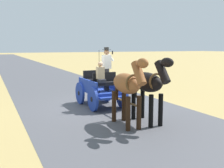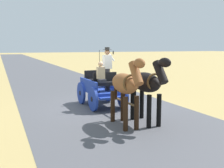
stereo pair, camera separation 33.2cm
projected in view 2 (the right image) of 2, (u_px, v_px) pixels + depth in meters
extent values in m
plane|color=tan|center=(98.00, 106.00, 11.55)|extent=(200.00, 200.00, 0.00)
cube|color=#4C4C51|center=(98.00, 106.00, 11.55)|extent=(6.43, 160.00, 0.01)
cube|color=#1E3899|center=(101.00, 91.00, 11.50)|extent=(1.24, 2.22, 0.12)
cube|color=#1E3899|center=(113.00, 83.00, 11.69)|extent=(0.09, 2.09, 0.44)
cube|color=#1E3899|center=(88.00, 85.00, 11.24)|extent=(0.09, 2.09, 0.44)
cube|color=#1E3899|center=(113.00, 98.00, 10.41)|extent=(1.08, 0.26, 0.08)
cube|color=#1E3899|center=(92.00, 91.00, 12.62)|extent=(0.72, 0.21, 0.06)
cube|color=black|center=(107.00, 84.00, 10.90)|extent=(1.03, 0.38, 0.14)
cube|color=black|center=(105.00, 78.00, 11.03)|extent=(1.02, 0.10, 0.44)
cube|color=black|center=(97.00, 80.00, 11.90)|extent=(1.03, 0.38, 0.14)
cube|color=black|center=(95.00, 75.00, 12.03)|extent=(1.02, 0.10, 0.44)
cylinder|color=#1E3899|center=(123.00, 97.00, 11.09)|extent=(0.12, 0.96, 0.96)
cylinder|color=black|center=(123.00, 97.00, 11.09)|extent=(0.12, 0.21, 0.21)
cylinder|color=#1E3899|center=(93.00, 99.00, 10.57)|extent=(0.12, 0.96, 0.96)
cylinder|color=black|center=(93.00, 99.00, 10.57)|extent=(0.12, 0.21, 0.21)
cylinder|color=#1E3899|center=(108.00, 91.00, 12.49)|extent=(0.12, 0.96, 0.96)
cylinder|color=black|center=(108.00, 91.00, 12.49)|extent=(0.12, 0.21, 0.21)
cylinder|color=#1E3899|center=(81.00, 93.00, 11.97)|extent=(0.12, 0.96, 0.96)
cylinder|color=black|center=(81.00, 93.00, 11.97)|extent=(0.12, 0.21, 0.21)
cylinder|color=brown|center=(124.00, 101.00, 9.52)|extent=(0.10, 2.00, 0.07)
cylinder|color=black|center=(99.00, 67.00, 10.69)|extent=(0.02, 0.02, 1.30)
cylinder|color=#2D2D33|center=(107.00, 79.00, 11.19)|extent=(0.22, 0.22, 0.90)
cube|color=silver|center=(107.00, 62.00, 11.09)|extent=(0.34, 0.23, 0.56)
sphere|color=#9E7051|center=(107.00, 52.00, 11.04)|extent=(0.22, 0.22, 0.22)
cylinder|color=black|center=(107.00, 50.00, 11.02)|extent=(0.36, 0.36, 0.01)
cylinder|color=black|center=(107.00, 48.00, 11.02)|extent=(0.20, 0.20, 0.10)
cylinder|color=silver|center=(112.00, 57.00, 11.10)|extent=(0.26, 0.08, 0.32)
cube|color=black|center=(113.00, 53.00, 11.08)|extent=(0.02, 0.07, 0.14)
cube|color=#2D2D33|center=(102.00, 81.00, 10.67)|extent=(0.29, 0.32, 0.14)
cube|color=tan|center=(101.00, 73.00, 10.74)|extent=(0.30, 0.20, 0.48)
sphere|color=tan|center=(101.00, 64.00, 10.69)|extent=(0.20, 0.20, 0.20)
ellipsoid|color=black|center=(146.00, 82.00, 8.84)|extent=(0.58, 1.57, 0.64)
cylinder|color=black|center=(159.00, 110.00, 8.54)|extent=(0.15, 0.15, 1.05)
cylinder|color=black|center=(149.00, 111.00, 8.39)|extent=(0.15, 0.15, 1.05)
cylinder|color=black|center=(142.00, 104.00, 9.53)|extent=(0.15, 0.15, 1.05)
cylinder|color=black|center=(133.00, 105.00, 9.38)|extent=(0.15, 0.15, 1.05)
cylinder|color=black|center=(160.00, 72.00, 8.02)|extent=(0.27, 0.65, 0.73)
ellipsoid|color=black|center=(165.00, 63.00, 7.78)|extent=(0.23, 0.54, 0.28)
cube|color=black|center=(160.00, 71.00, 8.04)|extent=(0.07, 0.50, 0.56)
cylinder|color=black|center=(135.00, 88.00, 9.56)|extent=(0.11, 0.11, 0.70)
torus|color=brown|center=(155.00, 82.00, 8.34)|extent=(0.55, 0.08, 0.55)
ellipsoid|color=brown|center=(124.00, 83.00, 8.53)|extent=(0.62, 1.58, 0.64)
cylinder|color=black|center=(137.00, 113.00, 8.21)|extent=(0.15, 0.15, 1.05)
cylinder|color=black|center=(126.00, 114.00, 8.08)|extent=(0.15, 0.15, 1.05)
cylinder|color=black|center=(123.00, 106.00, 9.22)|extent=(0.15, 0.15, 1.05)
cylinder|color=black|center=(113.00, 106.00, 9.09)|extent=(0.15, 0.15, 1.05)
cylinder|color=brown|center=(136.00, 73.00, 7.69)|extent=(0.29, 0.66, 0.73)
ellipsoid|color=brown|center=(139.00, 63.00, 7.45)|extent=(0.24, 0.55, 0.28)
cube|color=black|center=(136.00, 72.00, 7.71)|extent=(0.08, 0.50, 0.56)
cylinder|color=black|center=(116.00, 89.00, 9.26)|extent=(0.11, 0.11, 0.70)
torus|color=brown|center=(131.00, 83.00, 8.01)|extent=(0.55, 0.09, 0.55)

